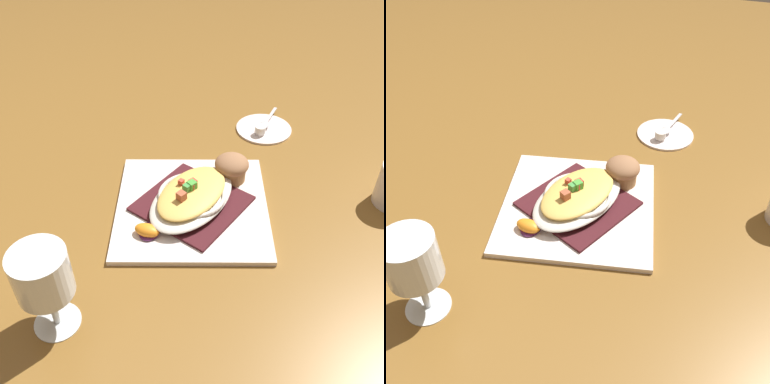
{
  "view_description": "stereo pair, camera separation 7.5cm",
  "coord_description": "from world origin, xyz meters",
  "views": [
    {
      "loc": [
        0.1,
        -0.59,
        0.56
      ],
      "look_at": [
        0.0,
        0.0,
        0.04
      ],
      "focal_mm": 41.77,
      "sensor_mm": 36.0,
      "label": 1
    },
    {
      "loc": [
        0.18,
        -0.57,
        0.56
      ],
      "look_at": [
        0.0,
        0.0,
        0.04
      ],
      "focal_mm": 41.77,
      "sensor_mm": 36.0,
      "label": 2
    }
  ],
  "objects": [
    {
      "name": "gratin_dish",
      "position": [
        -0.0,
        -0.0,
        0.03
      ],
      "size": [
        0.19,
        0.23,
        0.05
      ],
      "color": "silver",
      "rests_on": "folded_napkin"
    },
    {
      "name": "ground_plane",
      "position": [
        0.0,
        0.0,
        0.0
      ],
      "size": [
        2.6,
        2.6,
        0.0
      ],
      "primitive_type": "plane",
      "color": "brown"
    },
    {
      "name": "stemmed_glass",
      "position": [
        -0.15,
        -0.27,
        0.1
      ],
      "size": [
        0.08,
        0.08,
        0.14
      ],
      "color": "white",
      "rests_on": "ground_plane"
    },
    {
      "name": "square_plate",
      "position": [
        0.0,
        0.0,
        0.01
      ],
      "size": [
        0.32,
        0.32,
        0.01
      ],
      "primitive_type": "cube",
      "rotation": [
        0.0,
        0.0,
        0.17
      ],
      "color": "white",
      "rests_on": "ground_plane"
    },
    {
      "name": "muffin",
      "position": [
        0.06,
        0.09,
        0.04
      ],
      "size": [
        0.07,
        0.07,
        0.05
      ],
      "color": "#A06F41",
      "rests_on": "square_plate"
    },
    {
      "name": "creamer_cup_0",
      "position": [
        0.11,
        0.26,
        0.02
      ],
      "size": [
        0.02,
        0.02,
        0.02
      ],
      "primitive_type": "cylinder",
      "color": "white",
      "rests_on": "creamer_saucer"
    },
    {
      "name": "spoon",
      "position": [
        0.12,
        0.3,
        0.01
      ],
      "size": [
        0.04,
        0.1,
        0.01
      ],
      "color": "silver",
      "rests_on": "creamer_saucer"
    },
    {
      "name": "creamer_saucer",
      "position": [
        0.11,
        0.29,
        0.0
      ],
      "size": [
        0.12,
        0.12,
        0.01
      ],
      "primitive_type": "cylinder",
      "color": "white",
      "rests_on": "ground_plane"
    },
    {
      "name": "folded_napkin",
      "position": [
        0.0,
        0.0,
        0.01
      ],
      "size": [
        0.23,
        0.22,
        0.01
      ],
      "primitive_type": "cube",
      "rotation": [
        0.0,
        0.0,
        1.1
      ],
      "color": "#45181E",
      "rests_on": "square_plate"
    },
    {
      "name": "orange_garnish",
      "position": [
        -0.06,
        -0.09,
        0.02
      ],
      "size": [
        0.05,
        0.05,
        0.02
      ],
      "color": "#5A2454",
      "rests_on": "square_plate"
    }
  ]
}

